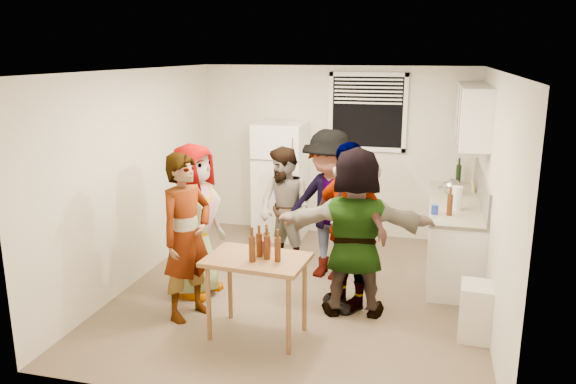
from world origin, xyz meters
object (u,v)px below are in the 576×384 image
(guest_black, at_px, (346,305))
(guest_back_left, at_px, (285,267))
(beer_bottle_table, at_px, (252,261))
(red_cup, at_px, (266,253))
(guest_back_right, at_px, (328,276))
(trash_bin, at_px, (479,314))
(guest_grey, at_px, (198,292))
(guest_orange, at_px, (353,312))
(blue_cup, at_px, (434,214))
(kettle, at_px, (451,194))
(refrigerator, at_px, (281,181))
(wine_bottle, at_px, (458,184))
(beer_bottle_counter, at_px, (449,215))
(guest_stripe, at_px, (190,315))
(serving_table, at_px, (258,334))

(guest_black, bearing_deg, guest_back_left, 174.46)
(beer_bottle_table, xyz_separation_m, guest_black, (0.75, 0.97, -0.80))
(red_cup, height_order, guest_back_right, red_cup)
(beer_bottle_table, xyz_separation_m, guest_back_right, (0.41, 1.72, -0.80))
(trash_bin, relative_size, guest_grey, 0.31)
(trash_bin, height_order, guest_orange, trash_bin)
(trash_bin, bearing_deg, blue_cup, 112.60)
(kettle, height_order, blue_cup, kettle)
(blue_cup, distance_m, beer_bottle_table, 2.34)
(guest_orange, bearing_deg, beer_bottle_table, 35.53)
(refrigerator, distance_m, beer_bottle_table, 3.13)
(wine_bottle, distance_m, guest_back_left, 2.69)
(blue_cup, distance_m, red_cup, 2.12)
(kettle, relative_size, guest_back_right, 0.14)
(beer_bottle_counter, distance_m, guest_stripe, 3.05)
(refrigerator, height_order, guest_orange, refrigerator)
(guest_stripe, relative_size, guest_back_left, 1.11)
(guest_grey, relative_size, guest_black, 0.96)
(guest_grey, relative_size, guest_back_left, 1.11)
(beer_bottle_counter, distance_m, trash_bin, 1.31)
(trash_bin, relative_size, guest_back_left, 0.35)
(wine_bottle, distance_m, guest_black, 2.74)
(kettle, bearing_deg, guest_orange, -137.83)
(red_cup, bearing_deg, beer_bottle_counter, 39.18)
(blue_cup, distance_m, serving_table, 2.43)
(guest_back_left, height_order, guest_back_right, guest_back_right)
(kettle, xyz_separation_m, guest_back_right, (-1.43, -0.96, -0.90))
(refrigerator, xyz_separation_m, guest_grey, (-0.40, -2.21, -0.85))
(guest_grey, relative_size, guest_back_right, 0.95)
(kettle, height_order, trash_bin, kettle)
(beer_bottle_counter, height_order, guest_grey, beer_bottle_counter)
(refrigerator, bearing_deg, trash_bin, -43.51)
(refrigerator, bearing_deg, serving_table, -79.20)
(beer_bottle_table, distance_m, guest_orange, 1.43)
(wine_bottle, bearing_deg, refrigerator, -175.89)
(trash_bin, height_order, guest_stripe, trash_bin)
(guest_black, bearing_deg, wine_bottle, 101.15)
(guest_back_left, xyz_separation_m, guest_black, (0.92, -0.90, 0.00))
(wine_bottle, height_order, guest_grey, wine_bottle)
(beer_bottle_counter, height_order, guest_orange, beer_bottle_counter)
(beer_bottle_table, xyz_separation_m, guest_stripe, (-0.80, 0.32, -0.80))
(beer_bottle_table, relative_size, guest_black, 0.13)
(beer_bottle_counter, bearing_deg, guest_black, -146.64)
(wine_bottle, xyz_separation_m, beer_bottle_table, (-1.94, -3.26, -0.10))
(red_cup, bearing_deg, guest_black, 46.51)
(wine_bottle, relative_size, beer_bottle_counter, 1.15)
(serving_table, bearing_deg, kettle, 54.63)
(guest_orange, bearing_deg, red_cup, 27.53)
(trash_bin, distance_m, serving_table, 2.15)
(beer_bottle_counter, height_order, serving_table, beer_bottle_counter)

